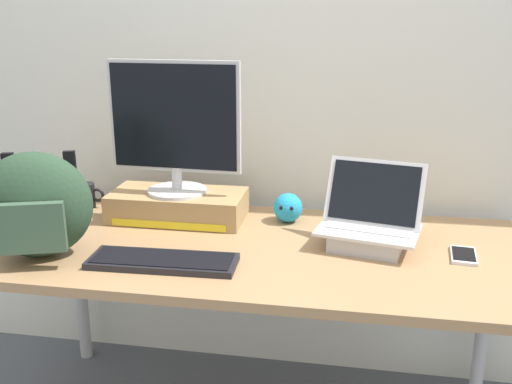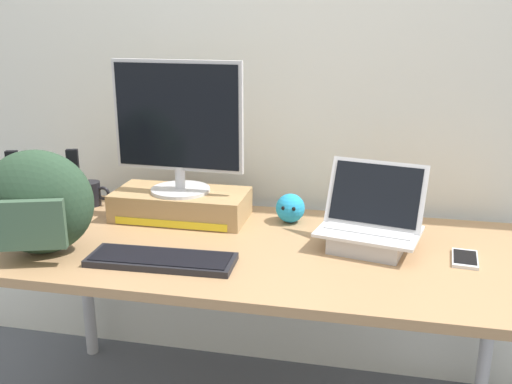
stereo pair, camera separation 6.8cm
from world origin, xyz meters
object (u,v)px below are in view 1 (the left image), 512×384
at_px(external_keyboard, 163,261).
at_px(messenger_backpack, 36,206).
at_px(open_laptop, 369,230).
at_px(coffee_mug, 86,195).
at_px(desktop_monitor, 175,127).
at_px(plush_toy, 288,208).
at_px(toner_box_yellow, 178,206).
at_px(cell_phone, 464,255).

xyz_separation_m(external_keyboard, messenger_backpack, (-0.39, -0.01, 0.15)).
bearing_deg(external_keyboard, open_laptop, 20.86).
relative_size(open_laptop, messenger_backpack, 0.93).
height_order(open_laptop, coffee_mug, open_laptop).
relative_size(desktop_monitor, external_keyboard, 1.06).
distance_m(coffee_mug, plush_toy, 0.79).
bearing_deg(plush_toy, desktop_monitor, -174.13).
distance_m(open_laptop, coffee_mug, 1.09).
height_order(toner_box_yellow, plush_toy, plush_toy).
distance_m(external_keyboard, coffee_mug, 0.66).
height_order(toner_box_yellow, desktop_monitor, desktop_monitor).
height_order(messenger_backpack, plush_toy, messenger_backpack).
distance_m(toner_box_yellow, messenger_backpack, 0.53).
bearing_deg(external_keyboard, messenger_backpack, 178.81).
height_order(external_keyboard, messenger_backpack, messenger_backpack).
height_order(toner_box_yellow, external_keyboard, toner_box_yellow).
bearing_deg(cell_phone, coffee_mug, 175.17).
height_order(external_keyboard, cell_phone, external_keyboard).
bearing_deg(external_keyboard, coffee_mug, 133.09).
distance_m(toner_box_yellow, external_keyboard, 0.41).
bearing_deg(toner_box_yellow, external_keyboard, -79.29).
xyz_separation_m(external_keyboard, plush_toy, (0.32, 0.44, 0.04)).
height_order(coffee_mug, plush_toy, plush_toy).
relative_size(desktop_monitor, coffee_mug, 3.95).
distance_m(toner_box_yellow, cell_phone, 0.99).
bearing_deg(external_keyboard, cell_phone, 11.43).
bearing_deg(toner_box_yellow, coffee_mug, 170.32).
distance_m(toner_box_yellow, plush_toy, 0.40).
distance_m(desktop_monitor, external_keyboard, 0.52).
bearing_deg(desktop_monitor, coffee_mug, 172.44).
relative_size(open_laptop, plush_toy, 3.37).
bearing_deg(open_laptop, cell_phone, 4.01).
height_order(desktop_monitor, open_laptop, desktop_monitor).
distance_m(open_laptop, messenger_backpack, 1.04).
relative_size(coffee_mug, plush_toy, 1.15).
xyz_separation_m(toner_box_yellow, plush_toy, (0.40, 0.04, 0.00)).
bearing_deg(external_keyboard, toner_box_yellow, 98.73).
relative_size(toner_box_yellow, desktop_monitor, 1.02).
bearing_deg(open_laptop, coffee_mug, -178.84).
height_order(toner_box_yellow, open_laptop, open_laptop).
bearing_deg(cell_phone, toner_box_yellow, 174.84).
xyz_separation_m(messenger_backpack, plush_toy, (0.71, 0.44, -0.11)).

